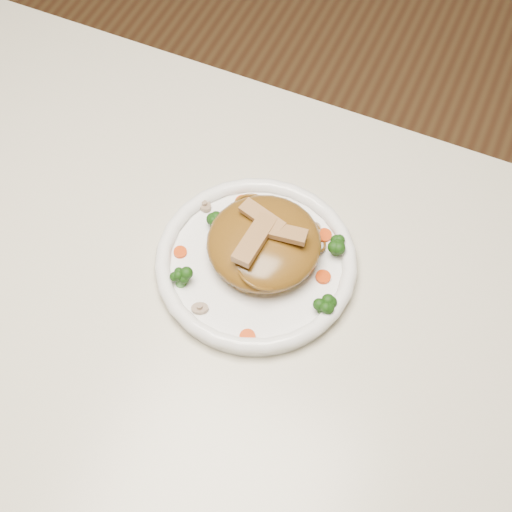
% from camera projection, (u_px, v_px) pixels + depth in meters
% --- Properties ---
extents(ground, '(4.00, 4.00, 0.00)m').
position_uv_depth(ground, '(210.00, 466.00, 1.56)').
color(ground, '#55321D').
rests_on(ground, ground).
extents(table, '(1.20, 0.80, 0.75)m').
position_uv_depth(table, '(184.00, 338.00, 1.00)').
color(table, beige).
rests_on(table, ground).
extents(plate, '(0.27, 0.27, 0.02)m').
position_uv_depth(plate, '(256.00, 265.00, 0.94)').
color(plate, white).
rests_on(plate, table).
extents(noodle_mound, '(0.19, 0.19, 0.05)m').
position_uv_depth(noodle_mound, '(264.00, 243.00, 0.92)').
color(noodle_mound, brown).
rests_on(noodle_mound, plate).
extents(chicken_a, '(0.07, 0.03, 0.01)m').
position_uv_depth(chicken_a, '(281.00, 232.00, 0.89)').
color(chicken_a, tan).
rests_on(chicken_a, noodle_mound).
extents(chicken_b, '(0.07, 0.04, 0.01)m').
position_uv_depth(chicken_b, '(262.00, 217.00, 0.90)').
color(chicken_b, tan).
rests_on(chicken_b, noodle_mound).
extents(chicken_c, '(0.03, 0.08, 0.01)m').
position_uv_depth(chicken_c, '(254.00, 239.00, 0.88)').
color(chicken_c, tan).
rests_on(chicken_c, noodle_mound).
extents(broccoli_0, '(0.03, 0.03, 0.03)m').
position_uv_depth(broccoli_0, '(337.00, 245.00, 0.93)').
color(broccoli_0, '#17470E').
rests_on(broccoli_0, plate).
extents(broccoli_1, '(0.03, 0.03, 0.03)m').
position_uv_depth(broccoli_1, '(216.00, 219.00, 0.95)').
color(broccoli_1, '#17470E').
rests_on(broccoli_1, plate).
extents(broccoli_2, '(0.04, 0.04, 0.03)m').
position_uv_depth(broccoli_2, '(180.00, 277.00, 0.90)').
color(broccoli_2, '#17470E').
rests_on(broccoli_2, plate).
extents(broccoli_3, '(0.04, 0.04, 0.03)m').
position_uv_depth(broccoli_3, '(324.00, 304.00, 0.88)').
color(broccoli_3, '#17470E').
rests_on(broccoli_3, plate).
extents(carrot_0, '(0.03, 0.03, 0.00)m').
position_uv_depth(carrot_0, '(324.00, 235.00, 0.95)').
color(carrot_0, '#E94108').
rests_on(carrot_0, plate).
extents(carrot_1, '(0.02, 0.02, 0.00)m').
position_uv_depth(carrot_1, '(180.00, 252.00, 0.94)').
color(carrot_1, '#E94108').
rests_on(carrot_1, plate).
extents(carrot_2, '(0.02, 0.02, 0.00)m').
position_uv_depth(carrot_2, '(323.00, 277.00, 0.92)').
color(carrot_2, '#E94108').
rests_on(carrot_2, plate).
extents(carrot_3, '(0.02, 0.02, 0.00)m').
position_uv_depth(carrot_3, '(243.00, 202.00, 0.98)').
color(carrot_3, '#E94108').
rests_on(carrot_3, plate).
extents(carrot_4, '(0.03, 0.03, 0.00)m').
position_uv_depth(carrot_4, '(247.00, 337.00, 0.88)').
color(carrot_4, '#E94108').
rests_on(carrot_4, plate).
extents(mushroom_0, '(0.03, 0.03, 0.01)m').
position_uv_depth(mushroom_0, '(200.00, 309.00, 0.89)').
color(mushroom_0, tan).
rests_on(mushroom_0, plate).
extents(mushroom_1, '(0.02, 0.02, 0.01)m').
position_uv_depth(mushroom_1, '(339.00, 243.00, 0.94)').
color(mushroom_1, tan).
rests_on(mushroom_1, plate).
extents(mushroom_2, '(0.03, 0.03, 0.01)m').
position_uv_depth(mushroom_2, '(205.00, 206.00, 0.98)').
color(mushroom_2, tan).
rests_on(mushroom_2, plate).
extents(mushroom_3, '(0.03, 0.03, 0.01)m').
position_uv_depth(mushroom_3, '(314.00, 230.00, 0.96)').
color(mushroom_3, tan).
rests_on(mushroom_3, plate).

